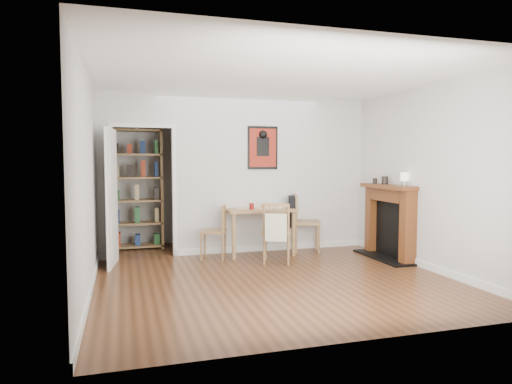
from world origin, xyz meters
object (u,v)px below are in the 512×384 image
object	(u,v)px
chair_left	(213,232)
chair_right	(305,222)
orange_fruit	(264,206)
notebook	(274,207)
dining_table	(259,214)
bookshelf	(137,189)
red_glass	(252,206)
ceramic_jar_b	(375,181)
fireplace	(390,219)
mantel_lamp	(405,177)
ceramic_jar_a	(385,180)
chair_front	(277,232)

from	to	relation	value
chair_left	chair_right	size ratio (longest dim) A/B	0.87
orange_fruit	notebook	world-z (taller)	orange_fruit
dining_table	bookshelf	bearing A→B (deg)	150.00
red_glass	ceramic_jar_b	distance (m)	2.05
fireplace	mantel_lamp	xyz separation A→B (m)	(0.02, -0.35, 0.67)
ceramic_jar_a	orange_fruit	bearing A→B (deg)	156.89
chair_left	ceramic_jar_a	world-z (taller)	ceramic_jar_a
orange_fruit	ceramic_jar_a	size ratio (longest dim) A/B	0.63
bookshelf	orange_fruit	xyz separation A→B (m)	(2.01, -1.04, -0.24)
dining_table	chair_right	distance (m)	0.83
chair_front	bookshelf	distance (m)	2.71
dining_table	ceramic_jar_b	bearing A→B (deg)	-15.80
bookshelf	notebook	world-z (taller)	bookshelf
dining_table	chair_left	world-z (taller)	chair_left
notebook	chair_left	bearing A→B (deg)	-169.87
dining_table	chair_front	world-z (taller)	chair_front
dining_table	ceramic_jar_a	distance (m)	2.09
chair_right	mantel_lamp	bearing A→B (deg)	-47.49
bookshelf	mantel_lamp	world-z (taller)	bookshelf
fireplace	ceramic_jar_a	xyz separation A→B (m)	(-0.01, 0.14, 0.61)
dining_table	red_glass	xyz separation A→B (m)	(-0.14, -0.08, 0.14)
notebook	chair_right	bearing A→B (deg)	-7.01
chair_right	bookshelf	xyz separation A→B (m)	(-2.71, 1.10, 0.53)
orange_fruit	fireplace	bearing A→B (deg)	-26.76
red_glass	ceramic_jar_b	bearing A→B (deg)	-12.56
bookshelf	fireplace	xyz separation A→B (m)	(3.79, -1.94, -0.42)
dining_table	notebook	bearing A→B (deg)	12.61
notebook	ceramic_jar_b	distance (m)	1.70
ceramic_jar_b	fireplace	bearing A→B (deg)	-77.51
chair_front	red_glass	bearing A→B (deg)	110.45
mantel_lamp	ceramic_jar_a	size ratio (longest dim) A/B	1.58
dining_table	notebook	distance (m)	0.30
mantel_lamp	ceramic_jar_a	bearing A→B (deg)	92.99
chair_right	red_glass	xyz separation A→B (m)	(-0.96, -0.07, 0.30)
chair_left	ceramic_jar_b	bearing A→B (deg)	-8.50
bookshelf	red_glass	world-z (taller)	bookshelf
ceramic_jar_a	ceramic_jar_b	xyz separation A→B (m)	(-0.06, 0.19, -0.02)
chair_left	fireplace	world-z (taller)	fireplace
dining_table	chair_front	distance (m)	0.71
chair_front	fireplace	distance (m)	1.83
bookshelf	mantel_lamp	xyz separation A→B (m)	(3.81, -2.29, 0.25)
bookshelf	dining_table	bearing A→B (deg)	-30.00
red_glass	notebook	size ratio (longest dim) A/B	0.30
bookshelf	orange_fruit	distance (m)	2.27
dining_table	chair_front	size ratio (longest dim) A/B	1.21
dining_table	red_glass	bearing A→B (deg)	-151.66
mantel_lamp	chair_left	bearing A→B (deg)	158.33
dining_table	mantel_lamp	distance (m)	2.34
dining_table	chair_left	xyz separation A→B (m)	(-0.78, -0.13, -0.24)
chair_right	orange_fruit	size ratio (longest dim) A/B	12.01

